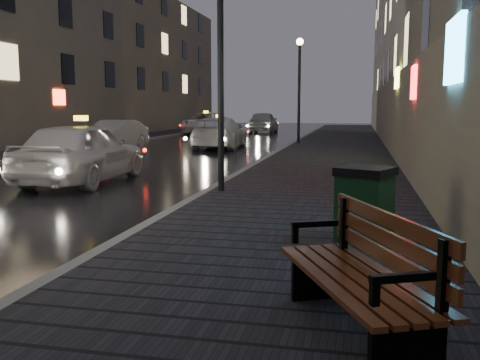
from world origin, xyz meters
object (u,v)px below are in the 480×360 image
Objects in this scene: taxi_mid at (220,133)px; trash_bin at (365,204)px; lamp_near at (220,39)px; car_far at (263,122)px; bench at (365,273)px; taxi_near at (82,152)px; taxi_far at (206,123)px; car_left_mid at (114,135)px; lamp_far at (299,77)px.

trash_bin is at bearing 107.29° from taxi_mid.
lamp_near is 29.40m from car_far.
car_far is (-7.16, 36.12, 0.15)m from bench.
taxi_near is (-4.19, 1.42, -2.66)m from lamp_near.
bench is at bearing -70.69° from taxi_far.
taxi_far is at bearing -74.73° from taxi_mid.
taxi_mid reaches higher than car_left_mid.
taxi_far is at bearing -83.55° from taxi_near.
taxi_far is (-4.57, 13.47, 0.03)m from taxi_mid.
taxi_far is at bearing 83.33° from bench.
trash_bin is (0.03, 3.18, 0.02)m from bench.
taxi_near is 10.53m from car_left_mid.
taxi_near is (-4.19, -14.58, -2.66)m from lamp_far.
bench is 0.41× the size of taxi_mid.
lamp_far is 1.24× the size of car_left_mid.
lamp_near reaches higher than bench.
taxi_near is 26.06m from taxi_far.
taxi_mid is 0.92× the size of taxi_far.
taxi_mid is 15.29m from car_far.
car_left_mid is at bearing 75.08° from car_far.
bench is 36.10m from taxi_far.
lamp_near reaches higher than car_left_mid.
car_far is (-4.10, 12.99, -2.67)m from lamp_far.
car_far is (-4.10, 28.99, -2.67)m from lamp_near.
car_left_mid is at bearing 150.07° from trash_bin.
car_far is at bearing 76.43° from bench.
lamp_near is at bearing 95.43° from car_far.
lamp_near is 0.94× the size of taxi_far.
car_far reaches higher than taxi_mid.
lamp_near reaches higher than taxi_near.
car_far is (-0.51, 15.29, 0.07)m from taxi_mid.
lamp_far reaches higher than taxi_far.
lamp_far is at bearing -150.85° from taxi_mid.
bench is 21.44m from car_left_mid.
lamp_far is at bearing -108.33° from taxi_near.
trash_bin is at bearing 99.70° from car_far.
car_far is (0.09, 27.57, -0.01)m from taxi_near.
taxi_near is 27.57m from car_far.
taxi_mid is (-6.69, 17.66, 0.07)m from trash_bin.
car_far is at bearing 107.50° from lamp_far.
trash_bin is at bearing 64.65° from bench.
bench is at bearing -66.73° from lamp_near.
lamp_far is at bearing 122.85° from trash_bin.
trash_bin is at bearing -68.93° from taxi_far.
car_far is at bearing -91.55° from taxi_mid.
lamp_near is 1.24× the size of car_left_mid.
lamp_near is at bearing -72.10° from taxi_far.
taxi_mid reaches higher than bench.
lamp_near is at bearing 101.22° from taxi_mid.
lamp_far is at bearing 34.22° from car_left_mid.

